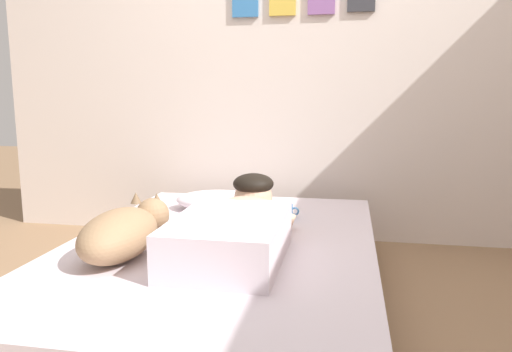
{
  "coord_description": "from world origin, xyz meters",
  "views": [
    {
      "loc": [
        0.31,
        -1.9,
        0.98
      ],
      "look_at": [
        -0.13,
        0.48,
        0.57
      ],
      "focal_mm": 34.69,
      "sensor_mm": 36.0,
      "label": 1
    }
  ],
  "objects": [
    {
      "name": "bed",
      "position": [
        -0.23,
        0.17,
        0.16
      ],
      "size": [
        1.39,
        2.06,
        0.32
      ],
      "color": "#726051",
      "rests_on": "ground"
    },
    {
      "name": "coffee_cup",
      "position": [
        -0.01,
        0.65,
        0.35
      ],
      "size": [
        0.12,
        0.09,
        0.07
      ],
      "color": "teal",
      "rests_on": "bed"
    },
    {
      "name": "cell_phone",
      "position": [
        -0.27,
        0.09,
        0.32
      ],
      "size": [
        0.07,
        0.14,
        0.01
      ],
      "primitive_type": "cube",
      "color": "black",
      "rests_on": "bed"
    },
    {
      "name": "dog",
      "position": [
        -0.57,
        -0.1,
        0.42
      ],
      "size": [
        0.26,
        0.57,
        0.21
      ],
      "color": "#9E7A56",
      "rests_on": "bed"
    },
    {
      "name": "person_lying",
      "position": [
        -0.14,
        0.07,
        0.42
      ],
      "size": [
        0.43,
        0.92,
        0.27
      ],
      "color": "silver",
      "rests_on": "bed"
    },
    {
      "name": "pillow",
      "position": [
        -0.39,
        0.75,
        0.37
      ],
      "size": [
        0.52,
        0.32,
        0.11
      ],
      "primitive_type": "ellipsoid",
      "color": "silver",
      "rests_on": "bed"
    },
    {
      "name": "back_wall",
      "position": [
        -0.0,
        1.41,
        1.25
      ],
      "size": [
        4.2,
        0.12,
        2.5
      ],
      "color": "silver",
      "rests_on": "ground"
    },
    {
      "name": "ground_plane",
      "position": [
        0.0,
        0.0,
        0.0
      ],
      "size": [
        12.4,
        12.4,
        0.0
      ],
      "primitive_type": "plane",
      "color": "#8C6B4C"
    }
  ]
}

